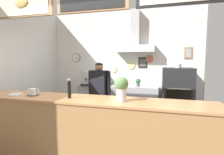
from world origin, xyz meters
The scene contains 13 objects.
ground_plane centered at (0.00, 0.00, 0.00)m, with size 5.55×5.55×0.00m, color #3F3A38.
back_wall_assembly centered at (0.02, 2.17, 1.61)m, with size 4.42×2.56×3.03m.
service_counter centered at (0.00, -0.37, 0.52)m, with size 3.72×0.61×1.04m.
back_prep_counter centered at (-0.06, 1.91, 0.45)m, with size 2.20×0.54×0.91m.
pizza_oven centered at (1.49, 1.80, 0.71)m, with size 0.73×0.69×1.52m.
shop_worker centered at (-0.24, 0.88, 0.83)m, with size 0.55×0.31×1.56m.
espresso_machine centered at (-0.80, 1.88, 1.10)m, with size 0.56×0.49×0.39m.
potted_thyme centered at (-0.36, 1.91, 1.04)m, with size 0.22×0.22×0.24m.
potted_rosemary centered at (0.50, 1.92, 1.02)m, with size 0.14×0.14×0.21m.
condiment_plate centered at (-1.25, -0.41, 1.05)m, with size 0.22×0.22×0.01m.
basil_vase centered at (0.54, -0.40, 1.22)m, with size 0.19×0.19×0.34m.
napkin_holder centered at (-0.92, -0.39, 1.09)m, with size 0.15×0.14×0.13m.
pepper_grinder centered at (-0.26, -0.41, 1.19)m, with size 0.05×0.05×0.30m.
Camera 1 is at (1.02, -2.69, 1.61)m, focal length 27.51 mm.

